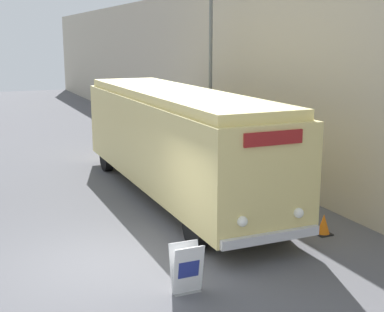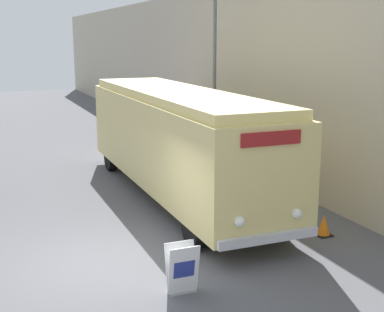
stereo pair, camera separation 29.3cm
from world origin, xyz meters
name	(u,v)px [view 1 (the left image)]	position (x,y,z in m)	size (l,w,h in m)	color
ground_plane	(109,264)	(0.00, 0.00, 0.00)	(80.00, 80.00, 0.00)	#56565B
building_wall_right	(201,72)	(6.60, 10.00, 3.25)	(0.30, 60.00, 6.51)	#B2A893
vintage_bus	(175,138)	(3.07, 4.02, 1.78)	(2.43, 10.74, 3.15)	black
sign_board	(187,269)	(0.99, -1.80, 0.45)	(0.58, 0.35, 0.94)	gray
streetlamp	(211,53)	(5.38, 6.49, 4.10)	(0.36, 0.36, 6.30)	#595E60
traffic_cone	(324,225)	(5.15, -0.34, 0.25)	(0.36, 0.36, 0.51)	black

